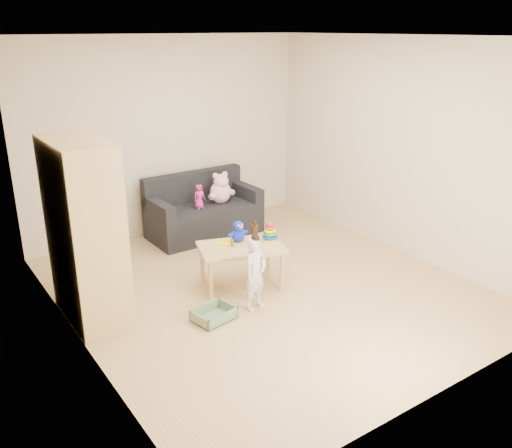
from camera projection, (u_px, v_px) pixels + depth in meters
room at (266, 172)px, 5.48m from camera, size 4.50×4.50×4.50m
wardrobe at (85, 232)px, 5.05m from camera, size 0.49×0.97×1.75m
sofa at (204, 220)px, 7.35m from camera, size 1.49×0.76×0.42m
play_table at (241, 266)px, 5.89m from camera, size 1.02×0.81×0.47m
storage_bin at (214, 314)px, 5.25m from camera, size 0.43×0.35×0.12m
toddler at (255, 274)px, 5.36m from camera, size 0.32×0.26×0.75m
pink_bear at (220, 190)px, 7.35m from camera, size 0.39×0.36×0.36m
doll at (199, 197)px, 7.12m from camera, size 0.17×0.13×0.32m
ring_stacker at (270, 233)px, 5.94m from camera, size 0.17×0.17×0.19m
brown_bottle at (255, 231)px, 5.97m from camera, size 0.07×0.07×0.21m
blue_plush at (238, 231)px, 5.89m from camera, size 0.21×0.17×0.24m
wooden_figure at (232, 243)px, 5.76m from camera, size 0.04×0.04×0.10m
yellow_book at (226, 242)px, 5.89m from camera, size 0.26×0.26×0.01m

